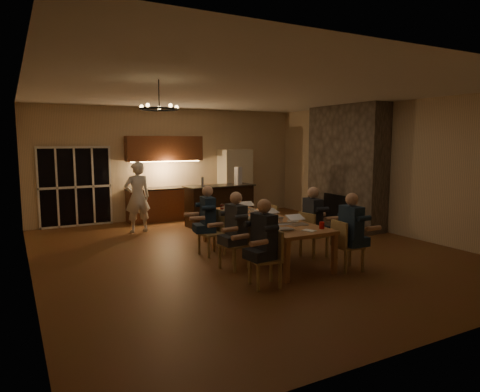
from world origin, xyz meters
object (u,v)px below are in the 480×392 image
refrigerator (235,182)px  person_right_near (351,232)px  laptop_c (248,213)px  laptop_d (274,212)px  chair_right_mid (314,235)px  laptop_e (227,206)px  plate_near (293,221)px  chandelier (159,109)px  bar_blender (238,176)px  laptop_b (298,219)px  redcup_mid (235,215)px  bar_bottle (202,182)px  chair_left_mid (234,244)px  person_left_far (208,220)px  redcup_near (322,225)px  plate_left (275,228)px  person_left_mid (236,230)px  mug_back (225,212)px  chair_left_near (265,259)px  laptop_f (248,205)px  mug_front (272,219)px  can_right (270,212)px  bar_island (220,205)px  chair_left_far (212,233)px  chair_right_near (348,245)px  can_cola (222,207)px  chair_right_far (279,224)px  mug_mid (252,211)px  plate_far (258,211)px  can_silver (281,221)px  person_right_mid (313,222)px  laptop_a (282,223)px  dining_table (261,237)px  person_left_near (264,243)px

refrigerator → person_right_near: size_ratio=1.45×
laptop_c → laptop_d: 0.53m
refrigerator → chair_right_mid: bearing=-100.5°
laptop_e → plate_near: size_ratio=1.43×
chandelier → bar_blender: 5.26m
laptop_b → plate_near: laptop_b is taller
redcup_mid → bar_bottle: bar_bottle is taller
chair_left_mid → laptop_d: laptop_d is taller
person_left_far → bar_bottle: (0.98, 2.51, 0.51)m
redcup_near → plate_left: (-0.72, 0.39, -0.05)m
person_left_mid → mug_back: person_left_mid is taller
chair_left_near → person_left_far: (0.04, 2.24, 0.24)m
laptop_f → bar_blender: bearing=75.5°
mug_front → can_right: can_right is taller
chandelier → redcup_near: (2.60, -0.81, -1.94)m
person_left_far → bar_island: bearing=158.2°
chair_left_far → chair_right_near: size_ratio=1.00×
can_right → laptop_b: bearing=-96.6°
laptop_c → can_cola: size_ratio=2.67×
redcup_near → can_cola: same height
laptop_d → plate_near: size_ratio=1.43×
chair_left_mid → laptop_c: 0.99m
chair_right_far → can_cola: size_ratio=7.42×
chandelier → laptop_f: 3.50m
chair_right_far → redcup_near: size_ratio=7.42×
mug_mid → bar_bottle: bar_bottle is taller
refrigerator → laptop_f: size_ratio=6.25×
plate_far → can_cola: bearing=134.4°
laptop_e → plate_left: bearing=81.5°
can_silver → can_right: same height
redcup_near → can_right: bearing=90.6°
chair_right_mid → laptop_c: 1.36m
chandelier → mug_back: chandelier is taller
chair_left_mid → mug_front: chair_left_mid is taller
refrigerator → person_right_mid: 5.18m
laptop_a → can_right: bearing=-104.0°
chair_left_near → chair_right_mid: bearing=129.8°
laptop_c → redcup_mid: size_ratio=2.67×
bar_bottle → laptop_d: bearing=-87.7°
laptop_e → redcup_mid: laptop_e is taller
chair_left_near → bar_blender: bearing=166.1°
chair_left_near → person_right_near: person_right_near is taller
dining_table → bar_island: bar_island is taller
chair_left_far → plate_near: chair_left_far is taller
can_cola → plate_near: can_cola is taller
person_left_far → can_right: person_left_far is taller
person_left_near → mug_back: person_left_near is taller
mug_back → redcup_mid: 0.48m
mug_mid → laptop_a: bearing=-102.4°
can_right → plate_left: size_ratio=0.48×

